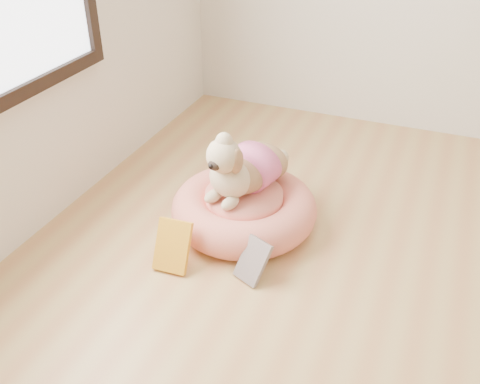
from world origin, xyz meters
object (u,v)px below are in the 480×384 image
at_px(pet_bed, 244,209).
at_px(book_yellow, 173,246).
at_px(book_white, 253,261).
at_px(dog, 243,156).

bearing_deg(pet_bed, book_yellow, -112.47).
xyz_separation_m(pet_bed, book_white, (0.17, -0.34, -0.00)).
bearing_deg(book_white, dog, 141.73).
distance_m(pet_bed, book_yellow, 0.43).
xyz_separation_m(pet_bed, dog, (-0.02, 0.02, 0.27)).
distance_m(book_yellow, book_white, 0.34).
height_order(pet_bed, book_white, pet_bed).
relative_size(dog, book_yellow, 2.13).
bearing_deg(pet_bed, book_white, -62.66).
xyz_separation_m(pet_bed, book_yellow, (-0.16, -0.40, 0.02)).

